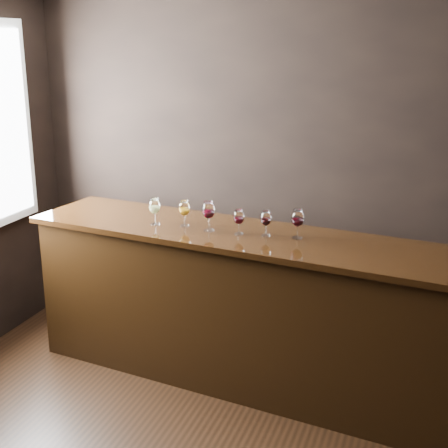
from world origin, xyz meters
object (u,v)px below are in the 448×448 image
(glass_white, at_px, (155,207))
(glass_red_c, at_px, (266,219))
(back_bar_shelf, at_px, (366,304))
(glass_red_b, at_px, (239,218))
(glass_red_d, at_px, (298,219))
(glass_amber, at_px, (184,209))
(glass_red_a, at_px, (209,211))
(bar_counter, at_px, (242,310))

(glass_white, distance_m, glass_red_c, 0.82)
(back_bar_shelf, distance_m, glass_white, 1.81)
(glass_red_b, distance_m, glass_red_d, 0.40)
(back_bar_shelf, relative_size, glass_white, 11.94)
(glass_amber, height_order, glass_red_d, glass_red_d)
(glass_red_b, bearing_deg, glass_amber, 171.29)
(back_bar_shelf, xyz_separation_m, glass_red_c, (-0.63, -0.70, 0.82))
(glass_white, height_order, glass_red_d, glass_red_d)
(glass_amber, height_order, glass_red_b, glass_amber)
(back_bar_shelf, distance_m, glass_red_c, 1.25)
(glass_red_a, bearing_deg, glass_red_c, 2.00)
(glass_amber, bearing_deg, glass_red_b, -8.71)
(glass_red_c, bearing_deg, back_bar_shelf, 48.33)
(glass_white, relative_size, glass_red_c, 1.09)
(back_bar_shelf, height_order, glass_red_a, glass_red_a)
(glass_red_a, bearing_deg, bar_counter, 5.43)
(glass_red_a, distance_m, glass_red_c, 0.41)
(bar_counter, bearing_deg, glass_red_a, -167.27)
(glass_red_a, height_order, glass_red_d, glass_red_a)
(glass_white, distance_m, glass_amber, 0.22)
(glass_white, height_order, glass_amber, glass_white)
(glass_red_a, bearing_deg, back_bar_shelf, 34.80)
(bar_counter, relative_size, glass_white, 16.00)
(glass_red_b, height_order, glass_red_c, glass_red_c)
(glass_red_c, bearing_deg, bar_counter, 176.97)
(bar_counter, height_order, glass_red_a, glass_red_a)
(back_bar_shelf, distance_m, glass_red_d, 1.16)
(back_bar_shelf, height_order, glass_amber, glass_amber)
(glass_red_c, bearing_deg, glass_red_b, -171.00)
(glass_red_c, xyz_separation_m, glass_red_d, (0.21, 0.02, 0.02))
(glass_amber, relative_size, glass_red_d, 0.92)
(glass_red_b, bearing_deg, bar_counter, 65.99)
(bar_counter, relative_size, glass_red_a, 14.67)
(glass_amber, distance_m, glass_red_c, 0.61)
(back_bar_shelf, relative_size, glass_red_c, 13.04)
(bar_counter, xyz_separation_m, glass_amber, (-0.44, 0.03, 0.70))
(back_bar_shelf, bearing_deg, glass_red_d, -120.97)
(glass_white, relative_size, glass_red_d, 0.96)
(bar_counter, distance_m, glass_white, 0.97)
(back_bar_shelf, distance_m, glass_red_b, 1.36)
(bar_counter, bearing_deg, back_bar_shelf, 48.60)
(bar_counter, distance_m, glass_amber, 0.83)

